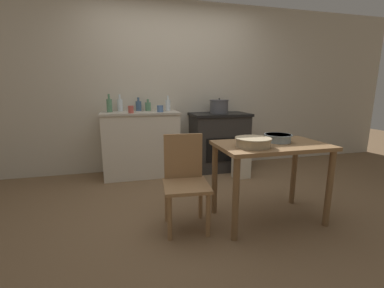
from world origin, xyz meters
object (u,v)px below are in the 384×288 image
work_table (271,157)px  cup_center_right (160,109)px  chair (185,179)px  bottle_far_left (148,106)px  cup_mid_right (131,109)px  bottle_center (120,105)px  flour_sack (241,166)px  mixing_bowl_small (253,142)px  bottle_left (168,105)px  stove (219,141)px  stock_pot (219,106)px  mixing_bowl_large (278,138)px  bottle_center_left (109,105)px  bottle_mid_left (139,106)px

work_table → cup_center_right: (-0.81, 1.58, 0.36)m
chair → bottle_far_left: (-0.16, 1.74, 0.55)m
work_table → cup_mid_right: (-1.22, 1.50, 0.36)m
bottle_center → cup_center_right: (0.55, -0.27, -0.05)m
flour_sack → mixing_bowl_small: (-0.52, -1.27, 0.64)m
flour_sack → bottle_left: size_ratio=1.46×
bottle_center → cup_mid_right: bottle_center is taller
bottle_far_left → cup_mid_right: size_ratio=1.74×
work_table → cup_center_right: bearing=117.3°
stove → stock_pot: (-0.00, 0.02, 0.55)m
flour_sack → cup_mid_right: (-1.50, 0.32, 0.82)m
flour_sack → mixing_bowl_large: (-0.18, -1.13, 0.63)m
flour_sack → bottle_center: bearing=158.0°
stove → mixing_bowl_large: bearing=-90.6°
bottle_far_left → cup_mid_right: bottle_far_left is taller
stove → cup_center_right: 1.08m
chair → cup_mid_right: size_ratio=8.56×
bottle_center → bottle_far_left: bearing=-0.6°
bottle_center → chair: bearing=-72.2°
chair → cup_center_right: size_ratio=9.10×
mixing_bowl_small → cup_mid_right: (-0.98, 1.58, 0.18)m
stove → bottle_left: (-0.78, 0.11, 0.58)m
flour_sack → bottle_center: size_ratio=1.34×
mixing_bowl_large → bottle_center_left: size_ratio=1.02×
stock_pot → mixing_bowl_large: bearing=-90.6°
mixing_bowl_small → stove: bearing=78.7°
bottle_far_left → bottle_center_left: bearing=-169.8°
cup_center_right → bottle_mid_left: bearing=135.5°
stock_pot → bottle_left: 0.79m
bottle_far_left → bottle_center: (-0.40, 0.00, 0.03)m
work_table → cup_center_right: 1.81m
mixing_bowl_small → bottle_mid_left: 2.13m
stove → flour_sack: 0.59m
mixing_bowl_large → bottle_center: 2.32m
bottle_left → mixing_bowl_small: bearing=-77.0°
chair → cup_mid_right: bearing=111.7°
bottle_mid_left → cup_mid_right: bottle_mid_left is taller
work_table → mixing_bowl_small: size_ratio=3.23×
bottle_mid_left → bottle_center_left: bearing=-164.8°
stove → bottle_mid_left: 1.35m
bottle_mid_left → bottle_far_left: bearing=-5.4°
flour_sack → bottle_far_left: 1.63m
flour_sack → cup_center_right: bearing=160.2°
stove → bottle_far_left: size_ratio=5.17×
work_table → bottle_mid_left: bottle_mid_left is taller
bottle_mid_left → cup_mid_right: 0.38m
bottle_left → cup_center_right: bearing=-125.3°
stock_pot → mixing_bowl_small: bearing=-101.2°
bottle_mid_left → cup_center_right: bearing=-44.5°
cup_mid_right → bottle_mid_left: bearing=70.9°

